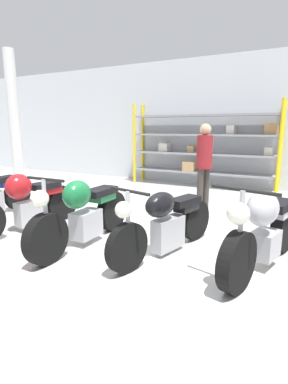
{
  "coord_description": "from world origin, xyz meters",
  "views": [
    {
      "loc": [
        2.05,
        -3.55,
        1.65
      ],
      "look_at": [
        0.0,
        0.4,
        0.7
      ],
      "focal_mm": 28.0,
      "sensor_mm": 36.0,
      "label": 1
    }
  ],
  "objects_px": {
    "shelving_rack": "(204,145)",
    "motorcycle_black": "(166,222)",
    "motorcycle_green": "(83,213)",
    "motorcycle_silver": "(264,230)",
    "person_browsing": "(204,159)",
    "motorcycle_red": "(25,202)"
  },
  "relations": [
    {
      "from": "motorcycle_red",
      "to": "person_browsing",
      "type": "bearing_deg",
      "value": 148.59
    },
    {
      "from": "motorcycle_red",
      "to": "motorcycle_green",
      "type": "height_order",
      "value": "motorcycle_green"
    },
    {
      "from": "motorcycle_black",
      "to": "motorcycle_red",
      "type": "bearing_deg",
      "value": -70.3
    },
    {
      "from": "motorcycle_red",
      "to": "motorcycle_silver",
      "type": "xyz_separation_m",
      "value": [
        3.58,
        0.31,
        -0.0
      ]
    },
    {
      "from": "motorcycle_green",
      "to": "person_browsing",
      "type": "xyz_separation_m",
      "value": [
        0.94,
        2.73,
        0.56
      ]
    },
    {
      "from": "motorcycle_black",
      "to": "motorcycle_green",
      "type": "bearing_deg",
      "value": -63.58
    },
    {
      "from": "shelving_rack",
      "to": "motorcycle_black",
      "type": "xyz_separation_m",
      "value": [
        0.93,
        -4.83,
        -0.75
      ]
    },
    {
      "from": "shelving_rack",
      "to": "motorcycle_red",
      "type": "bearing_deg",
      "value": -106.18
    },
    {
      "from": "motorcycle_red",
      "to": "motorcycle_silver",
      "type": "relative_size",
      "value": 1.03
    },
    {
      "from": "motorcycle_black",
      "to": "motorcycle_silver",
      "type": "height_order",
      "value": "motorcycle_silver"
    },
    {
      "from": "motorcycle_silver",
      "to": "person_browsing",
      "type": "bearing_deg",
      "value": -134.27
    },
    {
      "from": "shelving_rack",
      "to": "motorcycle_black",
      "type": "relative_size",
      "value": 2.07
    },
    {
      "from": "shelving_rack",
      "to": "motorcycle_green",
      "type": "bearing_deg",
      "value": -92.78
    },
    {
      "from": "motorcycle_red",
      "to": "motorcycle_green",
      "type": "relative_size",
      "value": 0.99
    },
    {
      "from": "motorcycle_black",
      "to": "person_browsing",
      "type": "distance_m",
      "value": 2.57
    },
    {
      "from": "shelving_rack",
      "to": "motorcycle_silver",
      "type": "bearing_deg",
      "value": -65.77
    },
    {
      "from": "motorcycle_black",
      "to": "motorcycle_silver",
      "type": "distance_m",
      "value": 1.2
    },
    {
      "from": "motorcycle_green",
      "to": "motorcycle_black",
      "type": "xyz_separation_m",
      "value": [
        1.17,
        0.24,
        -0.03
      ]
    },
    {
      "from": "shelving_rack",
      "to": "person_browsing",
      "type": "relative_size",
      "value": 2.38
    },
    {
      "from": "motorcycle_black",
      "to": "person_browsing",
      "type": "relative_size",
      "value": 1.15
    },
    {
      "from": "shelving_rack",
      "to": "motorcycle_silver",
      "type": "height_order",
      "value": "shelving_rack"
    },
    {
      "from": "shelving_rack",
      "to": "motorcycle_green",
      "type": "distance_m",
      "value": 5.13
    }
  ]
}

